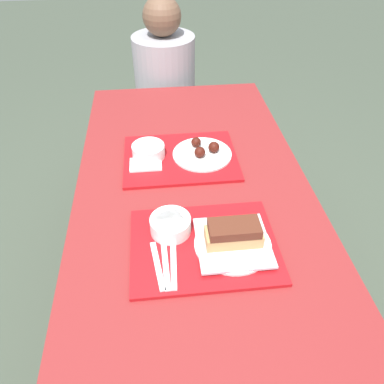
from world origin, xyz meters
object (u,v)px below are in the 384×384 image
tray_near (206,245)px  brisket_sandwich_plate (233,238)px  tray_far (180,158)px  wings_plate_far (203,152)px  person_seated_across (165,75)px  bowl_coleslaw_far (148,150)px  bowl_coleslaw_near (171,224)px

tray_near → brisket_sandwich_plate: size_ratio=1.91×
tray_near → tray_far: same height
wings_plate_far → person_seated_across: size_ratio=0.32×
brisket_sandwich_plate → person_seated_across: 1.32m
brisket_sandwich_plate → bowl_coleslaw_far: (-0.23, 0.47, -0.00)m
bowl_coleslaw_far → tray_far: bearing=-7.2°
wings_plate_far → bowl_coleslaw_near: bearing=-110.9°
tray_far → wings_plate_far: (0.09, 0.00, 0.02)m
tray_near → bowl_coleslaw_far: 0.49m
bowl_coleslaw_far → brisket_sandwich_plate: bearing=-63.8°
tray_near → wings_plate_far: size_ratio=1.90×
brisket_sandwich_plate → bowl_coleslaw_far: bearing=116.2°
bowl_coleslaw_near → wings_plate_far: same height
tray_far → wings_plate_far: bearing=3.2°
bowl_coleslaw_near → brisket_sandwich_plate: brisket_sandwich_plate is taller
bowl_coleslaw_near → person_seated_across: bearing=87.9°
tray_near → bowl_coleslaw_near: 0.12m
bowl_coleslaw_near → brisket_sandwich_plate: bearing=-23.7°
tray_far → brisket_sandwich_plate: size_ratio=1.91×
tray_near → brisket_sandwich_plate: (0.08, -0.01, 0.03)m
wings_plate_far → person_seated_across: person_seated_across is taller
tray_far → brisket_sandwich_plate: bearing=-76.1°
tray_near → brisket_sandwich_plate: brisket_sandwich_plate is taller
tray_far → bowl_coleslaw_far: 0.12m
tray_far → wings_plate_far: wings_plate_far is taller
tray_far → bowl_coleslaw_near: (-0.06, -0.38, 0.03)m
tray_near → wings_plate_far: bearing=83.7°
bowl_coleslaw_near → bowl_coleslaw_far: size_ratio=1.00×
brisket_sandwich_plate → bowl_coleslaw_far: 0.53m
person_seated_across → brisket_sandwich_plate: bearing=-84.3°
tray_near → wings_plate_far: 0.45m
tray_far → bowl_coleslaw_far: bowl_coleslaw_far is taller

